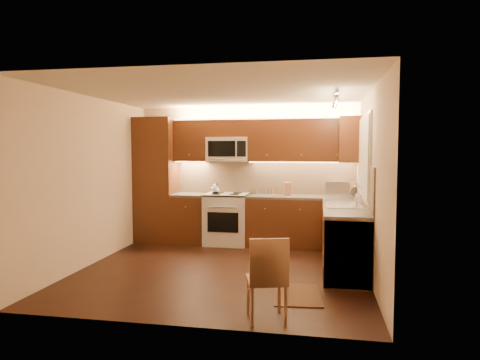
% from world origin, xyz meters
% --- Properties ---
extents(floor, '(4.00, 4.00, 0.01)m').
position_xyz_m(floor, '(0.00, 0.00, 0.00)').
color(floor, black).
rests_on(floor, ground).
extents(ceiling, '(4.00, 4.00, 0.01)m').
position_xyz_m(ceiling, '(0.00, 0.00, 2.50)').
color(ceiling, beige).
rests_on(ceiling, ground).
extents(wall_back, '(4.00, 0.01, 2.50)m').
position_xyz_m(wall_back, '(0.00, 2.00, 1.25)').
color(wall_back, beige).
rests_on(wall_back, ground).
extents(wall_front, '(4.00, 0.01, 2.50)m').
position_xyz_m(wall_front, '(0.00, -2.00, 1.25)').
color(wall_front, beige).
rests_on(wall_front, ground).
extents(wall_left, '(0.01, 4.00, 2.50)m').
position_xyz_m(wall_left, '(-2.00, 0.00, 1.25)').
color(wall_left, beige).
rests_on(wall_left, ground).
extents(wall_right, '(0.01, 4.00, 2.50)m').
position_xyz_m(wall_right, '(2.00, 0.00, 1.25)').
color(wall_right, beige).
rests_on(wall_right, ground).
extents(pantry, '(0.70, 0.60, 2.30)m').
position_xyz_m(pantry, '(-1.65, 1.70, 1.15)').
color(pantry, '#4B2110').
rests_on(pantry, floor).
extents(base_cab_back_left, '(0.62, 0.60, 0.86)m').
position_xyz_m(base_cab_back_left, '(-0.99, 1.70, 0.43)').
color(base_cab_back_left, '#4B2110').
rests_on(base_cab_back_left, floor).
extents(counter_back_left, '(0.62, 0.60, 0.04)m').
position_xyz_m(counter_back_left, '(-0.99, 1.70, 0.88)').
color(counter_back_left, '#383533').
rests_on(counter_back_left, base_cab_back_left).
extents(base_cab_back_right, '(1.92, 0.60, 0.86)m').
position_xyz_m(base_cab_back_right, '(1.04, 1.70, 0.43)').
color(base_cab_back_right, '#4B2110').
rests_on(base_cab_back_right, floor).
extents(counter_back_right, '(1.92, 0.60, 0.04)m').
position_xyz_m(counter_back_right, '(1.04, 1.70, 0.88)').
color(counter_back_right, '#383533').
rests_on(counter_back_right, base_cab_back_right).
extents(base_cab_right, '(0.60, 2.00, 0.86)m').
position_xyz_m(base_cab_right, '(1.70, 0.40, 0.43)').
color(base_cab_right, '#4B2110').
rests_on(base_cab_right, floor).
extents(counter_right, '(0.60, 2.00, 0.04)m').
position_xyz_m(counter_right, '(1.70, 0.40, 0.88)').
color(counter_right, '#383533').
rests_on(counter_right, base_cab_right).
extents(dishwasher, '(0.58, 0.60, 0.84)m').
position_xyz_m(dishwasher, '(1.70, -0.30, 0.43)').
color(dishwasher, silver).
rests_on(dishwasher, floor).
extents(backsplash_back, '(3.30, 0.02, 0.60)m').
position_xyz_m(backsplash_back, '(0.35, 1.99, 1.20)').
color(backsplash_back, tan).
rests_on(backsplash_back, wall_back).
extents(backsplash_right, '(0.02, 2.00, 0.60)m').
position_xyz_m(backsplash_right, '(1.99, 0.40, 1.20)').
color(backsplash_right, tan).
rests_on(backsplash_right, wall_right).
extents(upper_cab_back_left, '(0.62, 0.35, 0.75)m').
position_xyz_m(upper_cab_back_left, '(-0.99, 1.82, 1.88)').
color(upper_cab_back_left, '#4B2110').
rests_on(upper_cab_back_left, wall_back).
extents(upper_cab_back_right, '(1.92, 0.35, 0.75)m').
position_xyz_m(upper_cab_back_right, '(1.04, 1.82, 1.88)').
color(upper_cab_back_right, '#4B2110').
rests_on(upper_cab_back_right, wall_back).
extents(upper_cab_bridge, '(0.76, 0.35, 0.31)m').
position_xyz_m(upper_cab_bridge, '(-0.30, 1.82, 2.09)').
color(upper_cab_bridge, '#4B2110').
rests_on(upper_cab_bridge, wall_back).
extents(upper_cab_right_corner, '(0.35, 0.50, 0.75)m').
position_xyz_m(upper_cab_right_corner, '(1.82, 1.40, 1.88)').
color(upper_cab_right_corner, '#4B2110').
rests_on(upper_cab_right_corner, wall_right).
extents(stove, '(0.76, 0.65, 0.92)m').
position_xyz_m(stove, '(-0.30, 1.68, 0.46)').
color(stove, silver).
rests_on(stove, floor).
extents(microwave, '(0.76, 0.38, 0.44)m').
position_xyz_m(microwave, '(-0.30, 1.81, 1.72)').
color(microwave, silver).
rests_on(microwave, wall_back).
extents(window_frame, '(0.03, 1.44, 1.24)m').
position_xyz_m(window_frame, '(1.99, 0.55, 1.60)').
color(window_frame, silver).
rests_on(window_frame, wall_right).
extents(window_blinds, '(0.02, 1.36, 1.16)m').
position_xyz_m(window_blinds, '(1.97, 0.55, 1.60)').
color(window_blinds, silver).
rests_on(window_blinds, wall_right).
extents(sink, '(0.52, 0.86, 0.15)m').
position_xyz_m(sink, '(1.70, 0.55, 0.98)').
color(sink, silver).
rests_on(sink, counter_right).
extents(faucet, '(0.20, 0.04, 0.30)m').
position_xyz_m(faucet, '(1.88, 0.55, 1.05)').
color(faucet, silver).
rests_on(faucet, counter_right).
extents(track_light_bar, '(0.04, 1.20, 0.03)m').
position_xyz_m(track_light_bar, '(1.55, 0.40, 2.46)').
color(track_light_bar, silver).
rests_on(track_light_bar, ceiling).
extents(kettle, '(0.23, 0.23, 0.20)m').
position_xyz_m(kettle, '(-0.49, 1.60, 1.02)').
color(kettle, silver).
rests_on(kettle, stove).
extents(toaster_oven, '(0.52, 0.46, 0.26)m').
position_xyz_m(toaster_oven, '(1.72, 1.82, 1.03)').
color(toaster_oven, silver).
rests_on(toaster_oven, counter_back_right).
extents(knife_block, '(0.17, 0.20, 0.24)m').
position_xyz_m(knife_block, '(0.77, 1.73, 1.02)').
color(knife_block, '#8E5F40').
rests_on(knife_block, counter_back_right).
extents(spice_jar_a, '(0.05, 0.05, 0.11)m').
position_xyz_m(spice_jar_a, '(0.45, 1.84, 0.95)').
color(spice_jar_a, silver).
rests_on(spice_jar_a, counter_back_right).
extents(spice_jar_b, '(0.05, 0.05, 0.10)m').
position_xyz_m(spice_jar_b, '(0.15, 1.88, 0.95)').
color(spice_jar_b, brown).
rests_on(spice_jar_b, counter_back_right).
extents(spice_jar_c, '(0.04, 0.04, 0.10)m').
position_xyz_m(spice_jar_c, '(0.23, 1.83, 0.95)').
color(spice_jar_c, silver).
rests_on(spice_jar_c, counter_back_right).
extents(spice_jar_d, '(0.06, 0.06, 0.09)m').
position_xyz_m(spice_jar_d, '(0.51, 1.94, 0.95)').
color(spice_jar_d, '#AA6833').
rests_on(spice_jar_d, counter_back_right).
extents(soap_bottle, '(0.10, 0.10, 0.19)m').
position_xyz_m(soap_bottle, '(1.94, 0.96, 1.00)').
color(soap_bottle, silver).
rests_on(soap_bottle, counter_right).
extents(rug, '(0.62, 0.86, 0.01)m').
position_xyz_m(rug, '(1.10, -0.90, 0.01)').
color(rug, black).
rests_on(rug, floor).
extents(dining_chair, '(0.47, 0.47, 0.87)m').
position_xyz_m(dining_chair, '(0.83, -1.70, 0.43)').
color(dining_chair, '#8E5F40').
rests_on(dining_chair, floor).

